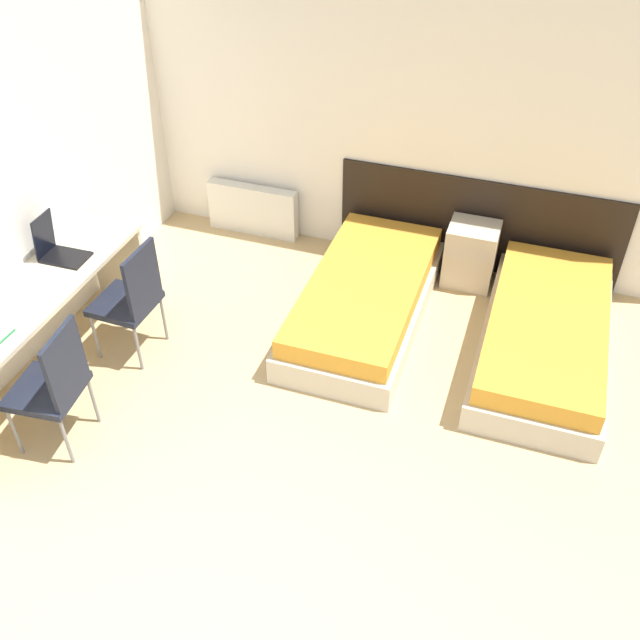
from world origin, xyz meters
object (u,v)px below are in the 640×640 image
chair_near_laptop (131,297)px  bed_near_door (545,337)px  chair_near_notebook (53,383)px  nightstand (471,254)px  bed_near_window (365,299)px  laptop (58,249)px

chair_near_laptop → bed_near_door: bearing=19.7°
chair_near_laptop → chair_near_notebook: size_ratio=1.00×
chair_near_laptop → nightstand: bearing=39.8°
bed_near_window → chair_near_laptop: bearing=-148.2°
nightstand → chair_near_laptop: (-2.25, -1.75, 0.25)m
chair_near_notebook → nightstand: bearing=44.6°
nightstand → chair_near_laptop: chair_near_laptop is taller
chair_near_laptop → chair_near_notebook: (-0.00, -0.96, 0.00)m
nightstand → bed_near_window: bearing=-131.8°
chair_near_notebook → laptop: bearing=114.2°
bed_near_window → chair_near_laptop: chair_near_laptop is taller
laptop → chair_near_notebook: bearing=-61.5°
nightstand → chair_near_laptop: size_ratio=0.58×
bed_near_window → laptop: laptop is taller
chair_near_notebook → laptop: (-0.55, 0.96, 0.30)m
nightstand → laptop: size_ratio=1.63×
nightstand → laptop: laptop is taller
bed_near_door → bed_near_window: bearing=180.0°
bed_near_window → chair_near_laptop: 1.84m
nightstand → laptop: 3.35m
bed_near_window → chair_near_notebook: 2.47m
bed_near_door → nightstand: (-0.71, 0.80, 0.09)m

